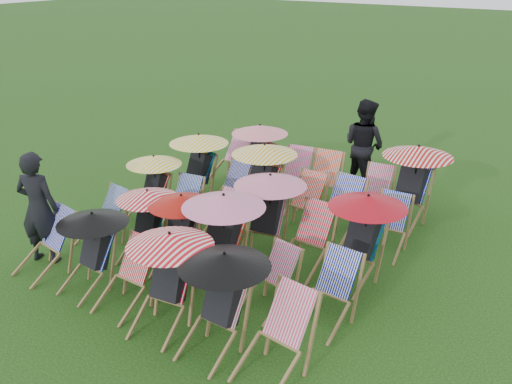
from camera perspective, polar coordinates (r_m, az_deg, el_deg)
The scene contains 33 objects.
ground at distance 9.42m, azimuth -1.59°, elevation -5.74°, with size 100.00×100.00×0.00m, color black.
deckchair_0 at distance 9.13m, azimuth -20.42°, elevation -4.86°, with size 0.77×0.97×0.95m.
deckchair_1 at distance 8.41m, azimuth -16.36°, elevation -5.63°, with size 1.00×1.05×1.18m.
deckchair_2 at distance 7.96m, azimuth -12.94°, elevation -8.27°, with size 0.64×0.87×0.92m.
deckchair_3 at distance 7.35m, azimuth -9.11°, elevation -8.66°, with size 1.10×1.18×1.31m.
deckchair_4 at distance 6.86m, azimuth -3.90°, elevation -10.88°, with size 1.10×1.15×1.31m.
deckchair_5 at distance 6.60m, azimuth 1.89°, elevation -14.36°, with size 0.77×0.99×1.00m.
deckchair_6 at distance 9.79m, azimuth -15.14°, elevation -2.51°, with size 0.72×0.91×0.90m.
deckchair_7 at distance 9.05m, azimuth -11.14°, elevation -3.14°, with size 0.97×1.02×1.15m.
deckchair_8 at distance 8.66m, azimuth -7.85°, elevation -3.94°, with size 1.01×1.09×1.19m.
deckchair_9 at distance 8.12m, azimuth -3.90°, elevation -4.79°, with size 1.19×1.24×1.41m.
deckchair_10 at distance 7.76m, azimuth 1.35°, elevation -8.83°, with size 0.71×0.88×0.85m.
deckchair_11 at distance 7.50m, azimuth 7.21°, elevation -9.86°, with size 0.69×0.91×0.93m.
deckchair_12 at distance 10.47m, azimuth -10.52°, elevation 0.60°, with size 0.99×1.05×1.17m.
deckchair_13 at distance 10.01m, azimuth -7.54°, elevation -1.32°, with size 0.67×0.88×0.89m.
deckchair_14 at distance 9.46m, azimuth -3.58°, elevation -2.74°, with size 0.63×0.83×0.86m.
deckchair_15 at distance 8.92m, azimuth 0.88°, elevation -2.30°, with size 1.14×1.23×1.35m.
deckchair_16 at distance 8.68m, azimuth 5.05°, elevation -4.78°, with size 0.72×0.95×0.98m.
deckchair_17 at distance 8.37m, azimuth 10.25°, elevation -4.48°, with size 1.13×1.20×1.34m.
deckchair_18 at distance 11.05m, azimuth -6.19°, elevation 2.54°, with size 1.13×1.21×1.34m.
deckchair_19 at distance 10.73m, azimuth -2.66°, elevation 0.48°, with size 0.64×0.85×0.87m.
deckchair_20 at distance 10.22m, azimuth 0.29°, elevation 1.16°, with size 1.18×1.23×1.39m.
deckchair_21 at distance 9.87m, azimuth 4.44°, elevation -1.27°, with size 0.74×0.96×0.98m.
deckchair_22 at distance 9.68m, azimuth 8.14°, elevation -1.82°, with size 0.75×0.99×1.01m.
deckchair_23 at distance 9.40m, azimuth 13.02°, elevation -3.32°, with size 0.64×0.86×0.91m.
deckchair_24 at distance 12.05m, azimuth -2.61°, elevation 3.36°, with size 0.82×1.04×1.02m.
deckchair_25 at distance 11.58m, azimuth -0.14°, elevation 3.62°, with size 1.13×1.21×1.35m.
deckchair_26 at distance 11.16m, azimuth 3.76°, elevation 1.63°, with size 0.77×0.98×0.98m.
deckchair_27 at distance 10.89m, azimuth 6.49°, elevation 1.06°, with size 0.75×0.99×1.00m.
deckchair_28 at distance 10.63m, azimuth 11.70°, elevation -0.14°, with size 0.65×0.87×0.90m.
deckchair_29 at distance 10.37m, azimuth 15.09°, elevation 0.80°, with size 1.21×1.28×1.44m.
person_left at distance 9.33m, azimuth -20.95°, elevation -1.48°, with size 0.66×0.43×1.80m, color black.
person_rear at distance 11.70m, azimuth 10.74°, elevation 4.63°, with size 0.92×0.71×1.88m, color black.
Camera 1 is at (4.74, -6.81, 4.46)m, focal length 40.00 mm.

